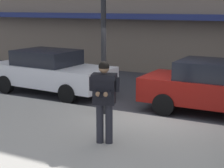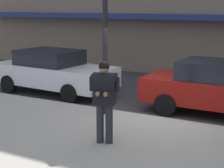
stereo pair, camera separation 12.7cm
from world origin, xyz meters
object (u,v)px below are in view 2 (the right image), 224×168
object	(u,v)px
man_texting_on_phone	(104,93)
street_lamp_post	(105,3)
parked_sedan_near	(53,71)
parked_sedan_mid	(222,88)

from	to	relation	value
man_texting_on_phone	street_lamp_post	bearing A→B (deg)	119.24
parked_sedan_near	man_texting_on_phone	world-z (taller)	man_texting_on_phone
parked_sedan_near	street_lamp_post	size ratio (longest dim) A/B	0.94
parked_sedan_near	man_texting_on_phone	xyz separation A→B (m)	(4.29, -3.81, 0.46)
parked_sedan_mid	man_texting_on_phone	world-z (taller)	man_texting_on_phone
man_texting_on_phone	street_lamp_post	xyz separation A→B (m)	(-1.11, 1.98, 1.89)
parked_sedan_mid	man_texting_on_phone	size ratio (longest dim) A/B	2.50
parked_sedan_near	street_lamp_post	xyz separation A→B (m)	(3.19, -1.83, 2.35)
parked_sedan_near	street_lamp_post	world-z (taller)	street_lamp_post
street_lamp_post	parked_sedan_near	bearing A→B (deg)	150.17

